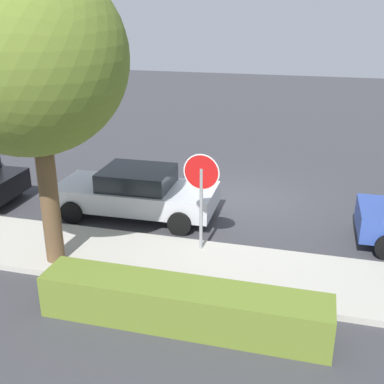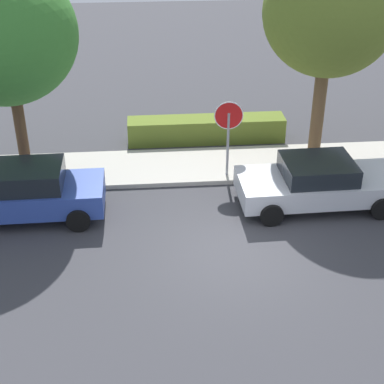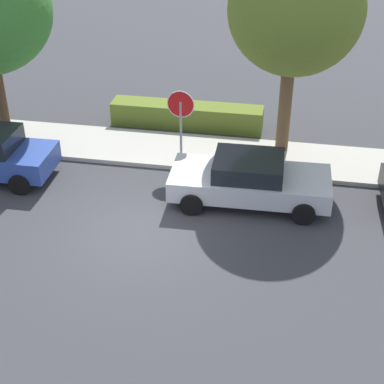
{
  "view_description": "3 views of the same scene",
  "coord_description": "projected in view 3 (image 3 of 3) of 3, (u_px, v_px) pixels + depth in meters",
  "views": [
    {
      "loc": [
        -2.14,
        14.03,
        5.65
      ],
      "look_at": [
        1.11,
        1.84,
        0.78
      ],
      "focal_mm": 45.0,
      "sensor_mm": 36.0,
      "label": 1
    },
    {
      "loc": [
        -2.11,
        -12.18,
        8.73
      ],
      "look_at": [
        -0.94,
        1.54,
        0.88
      ],
      "focal_mm": 55.0,
      "sensor_mm": 36.0,
      "label": 2
    },
    {
      "loc": [
        3.64,
        -12.47,
        9.27
      ],
      "look_at": [
        1.26,
        0.74,
        0.95
      ],
      "focal_mm": 55.0,
      "sensor_mm": 36.0,
      "label": 3
    }
  ],
  "objects": [
    {
      "name": "front_yard_hedge",
      "position": [
        187.0,
        116.0,
        21.25
      ],
      "size": [
        5.48,
        0.92,
        0.85
      ],
      "color": "olive",
      "rests_on": "ground_plane"
    },
    {
      "name": "street_tree_far",
      "position": [
        296.0,
        10.0,
        17.36
      ],
      "size": [
        4.08,
        4.08,
        6.68
      ],
      "color": "brown",
      "rests_on": "ground_plane"
    },
    {
      "name": "ground_plane",
      "position": [
        141.0,
        232.0,
        15.86
      ],
      "size": [
        60.0,
        60.0,
        0.0
      ],
      "primitive_type": "plane",
      "color": "#38383D"
    },
    {
      "name": "sidewalk_curb",
      "position": [
        176.0,
        150.0,
        19.7
      ],
      "size": [
        32.0,
        2.39,
        0.14
      ],
      "primitive_type": "cube",
      "color": "#B2ADA3",
      "rests_on": "ground_plane"
    },
    {
      "name": "parked_car_silver",
      "position": [
        250.0,
        179.0,
        16.81
      ],
      "size": [
        4.6,
        2.2,
        1.4
      ],
      "color": "silver",
      "rests_on": "ground_plane"
    },
    {
      "name": "stop_sign",
      "position": [
        181.0,
        114.0,
        18.11
      ],
      "size": [
        0.87,
        0.08,
        2.53
      ],
      "color": "gray",
      "rests_on": "ground_plane"
    }
  ]
}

